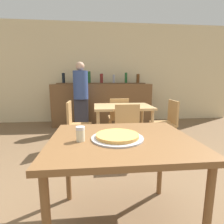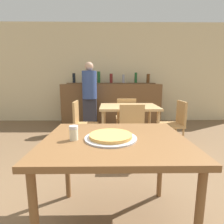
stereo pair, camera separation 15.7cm
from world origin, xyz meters
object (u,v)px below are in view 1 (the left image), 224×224
(pizza_tray, at_px, (117,137))
(cheese_shaker, at_px, (80,134))
(chair_far_side_right, at_px, (167,120))
(person_standing, at_px, (81,95))
(chair_far_side_left, at_px, (76,122))
(chair_far_side_back, at_px, (119,115))
(chair_far_side_front, at_px, (128,129))

(pizza_tray, bearing_deg, cheese_shaker, -175.57)
(chair_far_side_right, height_order, cheese_shaker, cheese_shaker)
(cheese_shaker, bearing_deg, person_standing, 94.15)
(chair_far_side_left, bearing_deg, chair_far_side_back, -57.03)
(cheese_shaker, bearing_deg, chair_far_side_front, 64.61)
(cheese_shaker, distance_m, person_standing, 2.93)
(chair_far_side_front, xyz_separation_m, cheese_shaker, (-0.60, -1.26, 0.34))
(chair_far_side_back, distance_m, chair_far_side_right, 0.99)
(chair_far_side_front, distance_m, chair_far_side_back, 1.08)
(chair_far_side_front, distance_m, chair_far_side_left, 0.99)
(chair_far_side_front, height_order, cheese_shaker, cheese_shaker)
(person_standing, bearing_deg, chair_far_side_right, -34.28)
(chair_far_side_back, bearing_deg, chair_far_side_right, 147.03)
(pizza_tray, bearing_deg, person_standing, 99.41)
(chair_far_side_back, xyz_separation_m, cheese_shaker, (-0.60, -2.34, 0.34))
(chair_far_side_front, relative_size, chair_far_side_right, 1.00)
(chair_far_side_right, bearing_deg, pizza_tray, -33.11)
(chair_far_side_front, xyz_separation_m, chair_far_side_back, (0.00, 1.08, 0.00))
(cheese_shaker, bearing_deg, chair_far_side_left, 97.33)
(chair_far_side_back, distance_m, cheese_shaker, 2.44)
(chair_far_side_left, bearing_deg, chair_far_side_front, -122.97)
(chair_far_side_back, height_order, cheese_shaker, cheese_shaker)
(chair_far_side_right, xyz_separation_m, person_standing, (-1.64, 1.12, 0.39))
(chair_far_side_right, height_order, pizza_tray, chair_far_side_right)
(chair_far_side_right, relative_size, person_standing, 0.52)
(chair_far_side_front, bearing_deg, chair_far_side_back, 90.00)
(chair_far_side_back, distance_m, person_standing, 1.07)
(chair_far_side_right, bearing_deg, chair_far_side_back, -122.97)
(chair_far_side_left, bearing_deg, chair_far_side_right, -90.00)
(pizza_tray, height_order, person_standing, person_standing)
(chair_far_side_front, xyz_separation_m, pizza_tray, (-0.33, -1.24, 0.30))
(chair_far_side_front, distance_m, person_standing, 1.89)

